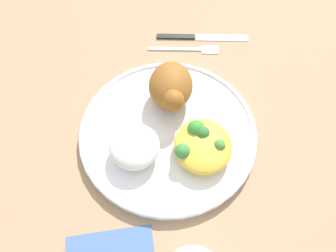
{
  "coord_description": "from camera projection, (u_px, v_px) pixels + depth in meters",
  "views": [
    {
      "loc": [
        0.28,
        0.02,
        0.49
      ],
      "look_at": [
        0.0,
        0.0,
        0.03
      ],
      "focal_mm": 34.99,
      "sensor_mm": 36.0,
      "label": 1
    }
  ],
  "objects": [
    {
      "name": "knife",
      "position": [
        195.0,
        37.0,
        0.69
      ],
      "size": [
        0.02,
        0.19,
        0.01
      ],
      "color": "black",
      "rests_on": "ground_plane"
    },
    {
      "name": "plate",
      "position": [
        168.0,
        132.0,
        0.56
      ],
      "size": [
        0.3,
        0.3,
        0.02
      ],
      "color": "white",
      "rests_on": "ground_plane"
    },
    {
      "name": "roasted_chicken",
      "position": [
        169.0,
        87.0,
        0.56
      ],
      "size": [
        0.1,
        0.08,
        0.06
      ],
      "color": "brown",
      "rests_on": "plate"
    },
    {
      "name": "fork",
      "position": [
        188.0,
        49.0,
        0.67
      ],
      "size": [
        0.02,
        0.14,
        0.01
      ],
      "color": "silver",
      "rests_on": "ground_plane"
    },
    {
      "name": "ground_plane",
      "position": [
        168.0,
        135.0,
        0.57
      ],
      "size": [
        2.0,
        2.0,
        0.0
      ],
      "primitive_type": "plane",
      "color": "#9C7B5A"
    },
    {
      "name": "rice_pile",
      "position": [
        134.0,
        146.0,
        0.51
      ],
      "size": [
        0.08,
        0.08,
        0.04
      ],
      "primitive_type": "ellipsoid",
      "color": "silver",
      "rests_on": "plate"
    },
    {
      "name": "mac_cheese_with_broccoli",
      "position": [
        202.0,
        144.0,
        0.52
      ],
      "size": [
        0.1,
        0.09,
        0.04
      ],
      "color": "gold",
      "rests_on": "plate"
    }
  ]
}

